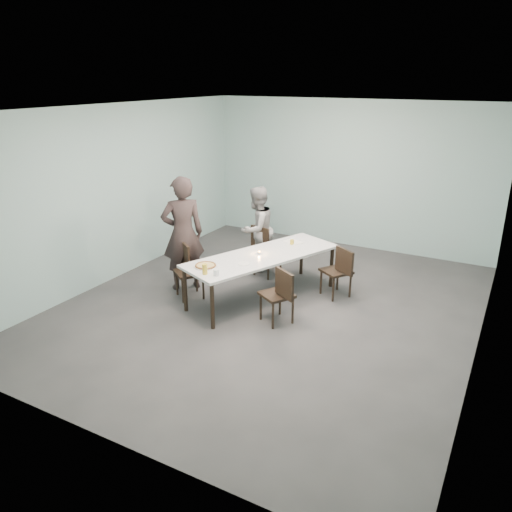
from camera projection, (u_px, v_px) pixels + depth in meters
The scene contains 16 objects.
ground at pixel (271, 306), 7.86m from camera, with size 7.00×7.00×0.00m, color #333335.
room_shell at pixel (272, 179), 7.17m from camera, with size 6.02×7.02×3.01m.
table at pixel (262, 258), 7.93m from camera, with size 1.84×2.75×0.75m.
chair_near_left at pixel (188, 267), 8.10m from camera, with size 0.63×0.59×0.87m.
chair_far_left at pixel (264, 248), 8.99m from camera, with size 0.65×0.51×0.87m.
chair_near_right at pixel (280, 292), 7.15m from camera, with size 0.64×0.58×0.87m.
chair_far_right at pixel (339, 269), 8.02m from camera, with size 0.64×0.58×0.87m.
diner_near at pixel (183, 234), 8.24m from camera, with size 0.70×0.46×1.93m, color black.
diner_far at pixel (257, 229), 9.09m from camera, with size 0.76×0.59×1.57m, color gray.
pizza at pixel (206, 266), 7.40m from camera, with size 0.34×0.34×0.04m.
side_plate at pixel (244, 264), 7.52m from camera, with size 0.18×0.18×0.01m, color white.
beer_glass at pixel (205, 269), 7.12m from camera, with size 0.08×0.08×0.15m, color gold.
water_tumbler at pixel (216, 273), 7.07m from camera, with size 0.08×0.08×0.09m, color silver.
tealight at pixel (259, 253), 7.93m from camera, with size 0.06×0.06×0.05m.
amber_tumbler at pixel (292, 242), 8.38m from camera, with size 0.07×0.07×0.08m, color gold.
menu at pixel (293, 242), 8.50m from camera, with size 0.30×0.22×0.01m, color silver.
Camera 1 is at (3.19, -6.36, 3.44)m, focal length 35.00 mm.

